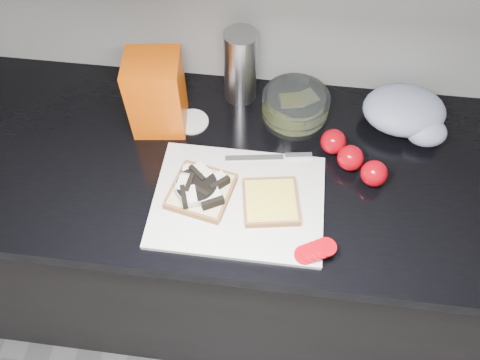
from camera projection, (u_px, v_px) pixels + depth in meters
The scene contains 14 objects.
base_cabinet at pixel (267, 248), 1.56m from camera, with size 3.50×0.60×0.86m, color black.
countertop at pixel (276, 169), 1.19m from camera, with size 3.50×0.64×0.04m, color black.
cutting_board at pixel (238, 201), 1.11m from camera, with size 0.40×0.30×0.01m, color silver.
bread_left at pixel (201, 190), 1.10m from camera, with size 0.17×0.17×0.04m.
bread_right at pixel (271, 202), 1.09m from camera, with size 0.15×0.15×0.02m.
tomato_slices at pixel (315, 251), 1.01m from camera, with size 0.10×0.07×0.02m.
knife at pixel (280, 157), 1.17m from camera, with size 0.22×0.05×0.01m.
seed_tub at pixel (197, 189), 1.10m from camera, with size 0.10×0.10×0.05m.
tub_lid at pixel (192, 122), 1.25m from camera, with size 0.09×0.09×0.01m, color white.
glass_bowl at pixel (295, 106), 1.24m from camera, with size 0.18×0.18×0.07m.
bread_bag at pixel (156, 94), 1.17m from camera, with size 0.13×0.12×0.21m, color #DF4203.
steel_canister at pixel (240, 67), 1.23m from camera, with size 0.09×0.09×0.21m, color #A6A6AB.
grocery_bag at pixel (407, 113), 1.21m from camera, with size 0.23×0.20×0.09m.
whole_tomatoes at pixel (352, 157), 1.15m from camera, with size 0.16×0.15×0.07m.
Camera 1 is at (-0.00, 0.49, 1.84)m, focal length 35.00 mm.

